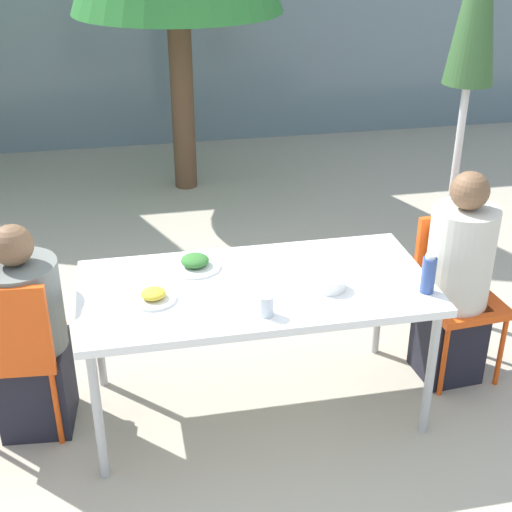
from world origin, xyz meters
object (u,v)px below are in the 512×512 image
at_px(chair_right, 456,283).
at_px(drinking_cup, 266,305).
at_px(closed_umbrella, 475,24).
at_px(person_left, 28,338).
at_px(salad_bowl, 329,283).
at_px(person_right, 456,285).
at_px(chair_left, 14,345).
at_px(bottle, 429,274).

height_order(chair_right, drinking_cup, chair_right).
bearing_deg(closed_umbrella, person_left, -166.09).
bearing_deg(salad_bowl, person_left, 171.63).
xyz_separation_m(person_left, salad_bowl, (1.42, -0.21, 0.26)).
bearing_deg(salad_bowl, person_right, 14.40).
bearing_deg(closed_umbrella, person_right, -110.63).
xyz_separation_m(person_left, closed_umbrella, (2.41, 0.60, 1.27)).
height_order(chair_left, salad_bowl, chair_left).
distance_m(chair_left, closed_umbrella, 2.85).
relative_size(bottle, salad_bowl, 1.29).
bearing_deg(person_left, closed_umbrella, 18.97).
relative_size(person_left, closed_umbrella, 0.44).
bearing_deg(person_left, drinking_cup, -14.25).
bearing_deg(chair_left, drinking_cup, -9.87).
distance_m(person_right, salad_bowl, 0.81).
height_order(person_left, chair_right, person_left).
relative_size(chair_right, person_right, 0.74).
relative_size(chair_left, person_left, 0.81).
xyz_separation_m(closed_umbrella, bottle, (-0.55, -0.92, -0.95)).
distance_m(person_left, closed_umbrella, 2.79).
xyz_separation_m(closed_umbrella, drinking_cup, (-1.33, -0.97, -1.00)).
height_order(person_left, person_right, person_right).
relative_size(chair_left, person_right, 0.74).
height_order(closed_umbrella, drinking_cup, closed_umbrella).
distance_m(person_left, bottle, 1.91).
distance_m(chair_left, drinking_cup, 1.20).
bearing_deg(chair_right, closed_umbrella, -113.80).
height_order(chair_left, person_right, person_right).
distance_m(person_left, person_right, 2.18).
height_order(drinking_cup, salad_bowl, drinking_cup).
xyz_separation_m(bottle, salad_bowl, (-0.44, 0.12, -0.06)).
bearing_deg(chair_right, bottle, 42.93).
height_order(closed_umbrella, salad_bowl, closed_umbrella).
bearing_deg(chair_left, chair_right, 8.70).
relative_size(drinking_cup, salad_bowl, 0.65).
relative_size(closed_umbrella, salad_bowl, 16.31).
bearing_deg(chair_left, closed_umbrella, 20.30).
bearing_deg(drinking_cup, salad_bowl, 26.48).
distance_m(closed_umbrella, salad_bowl, 1.63).
relative_size(chair_right, bottle, 4.54).
distance_m(person_left, drinking_cup, 1.18).
distance_m(bottle, drinking_cup, 0.78).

